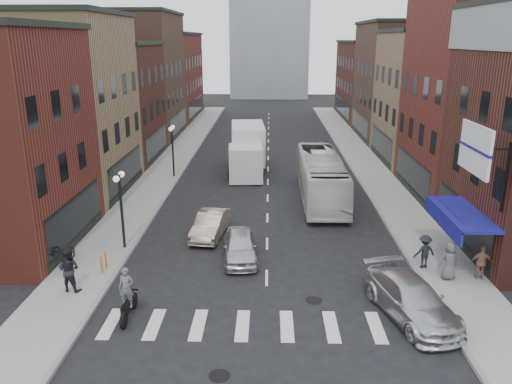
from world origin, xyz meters
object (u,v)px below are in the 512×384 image
Objects in this scene: streetlamp_far at (172,141)px; box_truck at (247,150)px; sedan_left_far at (210,225)px; ped_right_c at (449,261)px; bike_rack at (104,262)px; ped_right_a at (424,251)px; ped_right_b at (481,263)px; sedan_left_near at (240,246)px; streetlamp_near at (120,196)px; parked_bicycle at (70,254)px; motorcycle_rider at (127,295)px; billboard_sign at (477,151)px; curb_car at (411,299)px; ped_left_solo at (69,269)px; transit_bus at (321,177)px.

box_truck is (5.70, 2.00, -1.07)m from streetlamp_far.
streetlamp_far is at bearing 117.25° from sedan_left_far.
box_truck is at bearing -70.52° from ped_right_c.
ped_right_a is at bearing 2.66° from bike_rack.
ped_right_c is at bearing 10.73° from ped_right_b.
sedan_left_near is at bearing -20.60° from ped_right_c.
parked_bicycle is at bearing -137.17° from streetlamp_near.
sedan_left_near is at bearing 57.84° from motorcycle_rider.
ped_right_a reaches higher than parked_bicycle.
streetlamp_far is at bearing 132.41° from billboard_sign.
ped_right_b is (3.91, 3.04, 0.20)m from curb_car.
ped_left_solo is (-16.99, -1.17, -5.00)m from billboard_sign.
curb_car is at bearing -14.62° from bike_rack.
motorcycle_rider reaches higher than ped_left_solo.
streetlamp_near is 6.54m from sedan_left_near.
curb_car is 4.96m from ped_right_b.
ped_right_a is (9.10, -18.00, -0.88)m from box_truck.
transit_bus is 9.70m from sedan_left_far.
ped_right_c reaches higher than sedan_left_far.
streetlamp_near is 2.37× the size of parked_bicycle.
sedan_left_near is at bearing -92.72° from box_truck.
ped_left_solo is (-1.01, -18.67, -1.78)m from streetlamp_far.
ped_left_solo is at bearing -75.79° from parked_bicycle.
sedan_left_near is (6.27, 1.70, 0.14)m from bike_rack.
ped_left_solo is at bearing -5.16° from ped_right_a.
box_truck is (5.90, 18.70, 1.29)m from bike_rack.
sedan_left_near is 2.56× the size of ped_right_b.
billboard_sign reaches higher than transit_bus.
sedan_left_near is (6.07, -1.00, -2.22)m from streetlamp_near.
ped_right_b is 0.90× the size of ped_right_c.
streetlamp_near is 1.01× the size of sedan_left_near.
streetlamp_near reaches higher than bike_rack.
streetlamp_far is at bearing 89.31° from bike_rack.
parked_bicycle is 0.98× the size of ped_right_c.
billboard_sign is at bearing -47.59° from streetlamp_far.
ped_right_b is (17.20, -0.43, 0.39)m from bike_rack.
sedan_left_near is (4.06, 5.59, -0.32)m from motorcycle_rider.
motorcycle_rider is 1.36× the size of ped_right_b.
ped_right_b is (1.01, 0.37, -5.19)m from billboard_sign.
bike_rack is 19.65m from box_truck.
parked_bicycle is 1.09× the size of ped_right_b.
billboard_sign is 2.09× the size of ped_right_c.
billboard_sign is at bearing -2.83° from bike_rack.
ped_left_solo reaches higher than curb_car.
sedan_left_near is 2.34× the size of parked_bicycle.
billboard_sign is at bearing -66.15° from box_truck.
ped_right_c is at bearing 141.83° from billboard_sign.
ped_right_b is at bearing -11.09° from parked_bicycle.
streetlamp_far reaches higher than ped_right_b.
bike_rack is 0.41× the size of ped_left_solo.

